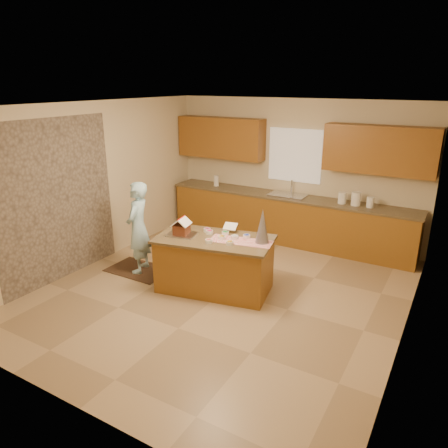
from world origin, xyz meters
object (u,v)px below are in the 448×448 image
at_px(island_base, 214,265).
at_px(tinsel_tree, 262,226).
at_px(boy, 138,228).
at_px(gingerbread_house, 182,228).

height_order(island_base, tinsel_tree, tinsel_tree).
relative_size(island_base, tinsel_tree, 3.27).
relative_size(boy, gingerbread_house, 5.07).
distance_m(tinsel_tree, boy, 2.11).
distance_m(island_base, boy, 1.44).
relative_size(tinsel_tree, boy, 0.33).
height_order(tinsel_tree, boy, boy).
xyz_separation_m(boy, gingerbread_house, (0.92, -0.08, 0.18)).
distance_m(tinsel_tree, gingerbread_house, 1.21).
bearing_deg(boy, island_base, 74.67).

